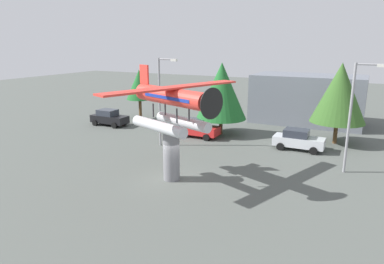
# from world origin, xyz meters

# --- Properties ---
(ground_plane) EXTENTS (140.00, 140.00, 0.00)m
(ground_plane) POSITION_xyz_m (0.00, 0.00, 0.00)
(ground_plane) COLOR #515651
(display_pedestal) EXTENTS (1.10, 1.10, 3.47)m
(display_pedestal) POSITION_xyz_m (0.00, 0.00, 1.73)
(display_pedestal) COLOR slate
(display_pedestal) RESTS_ON ground
(floatplane_monument) EXTENTS (7.19, 10.13, 4.00)m
(floatplane_monument) POSITION_xyz_m (0.12, -0.05, 5.14)
(floatplane_monument) COLOR silver
(floatplane_monument) RESTS_ON display_pedestal
(car_near_black) EXTENTS (4.20, 2.02, 1.76)m
(car_near_black) POSITION_xyz_m (-14.17, 10.54, 0.88)
(car_near_black) COLOR black
(car_near_black) RESTS_ON ground
(car_mid_red) EXTENTS (4.20, 2.02, 1.76)m
(car_mid_red) POSITION_xyz_m (-3.31, 10.55, 0.88)
(car_mid_red) COLOR red
(car_mid_red) RESTS_ON ground
(car_far_silver) EXTENTS (4.20, 2.02, 1.76)m
(car_far_silver) POSITION_xyz_m (6.24, 10.78, 0.88)
(car_far_silver) COLOR silver
(car_far_silver) RESTS_ON ground
(streetlight_primary) EXTENTS (1.84, 0.28, 7.67)m
(streetlight_primary) POSITION_xyz_m (-4.76, 6.52, 4.47)
(streetlight_primary) COLOR gray
(streetlight_primary) RESTS_ON ground
(streetlight_secondary) EXTENTS (1.84, 0.28, 7.65)m
(streetlight_secondary) POSITION_xyz_m (10.40, 6.72, 4.46)
(streetlight_secondary) COLOR gray
(streetlight_secondary) RESTS_ON ground
(storefront_building) EXTENTS (11.97, 6.39, 5.42)m
(storefront_building) POSITION_xyz_m (5.02, 22.00, 2.71)
(storefront_building) COLOR slate
(storefront_building) RESTS_ON ground
(tree_west) EXTENTS (3.11, 3.11, 5.86)m
(tree_west) POSITION_xyz_m (-13.05, 14.90, 4.11)
(tree_west) COLOR brown
(tree_west) RESTS_ON ground
(tree_east) EXTENTS (4.95, 4.95, 7.10)m
(tree_east) POSITION_xyz_m (-1.69, 12.66, 4.35)
(tree_east) COLOR brown
(tree_east) RESTS_ON ground
(tree_center_back) EXTENTS (4.77, 4.77, 7.28)m
(tree_center_back) POSITION_xyz_m (8.88, 14.26, 4.62)
(tree_center_back) COLOR brown
(tree_center_back) RESTS_ON ground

